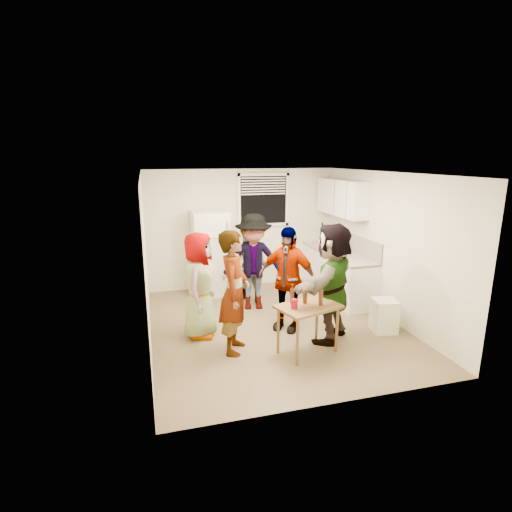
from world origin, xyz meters
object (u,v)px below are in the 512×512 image
object	(u,v)px
kettle	(329,248)
guest_back_right	(254,308)
beer_bottle_table	(292,303)
refrigerator	(211,253)
trash_bin	(384,316)
wine_bottle	(322,242)
guest_grey	(201,335)
red_cup	(294,308)
guest_stripe	(235,350)
beer_bottle_counter	(345,258)
guest_orange	(330,338)
guest_back_left	(251,304)
serving_table	(307,352)
blue_cup	(340,260)
guest_black	(286,328)

from	to	relation	value
kettle	guest_back_right	size ratio (longest dim) A/B	0.13
beer_bottle_table	refrigerator	bearing A→B (deg)	104.62
beer_bottle_table	guest_back_right	distance (m)	1.89
trash_bin	guest_back_right	distance (m)	2.35
refrigerator	guest_back_right	world-z (taller)	refrigerator
wine_bottle	guest_grey	distance (m)	3.75
kettle	guest_back_right	distance (m)	2.08
red_cup	guest_grey	distance (m)	1.71
guest_stripe	trash_bin	bearing A→B (deg)	-68.05
refrigerator	guest_stripe	size ratio (longest dim) A/B	0.96
wine_bottle	beer_bottle_counter	distance (m)	1.40
refrigerator	wine_bottle	bearing A→B (deg)	3.90
kettle	guest_orange	xyz separation A→B (m)	(-0.97, -2.14, -0.90)
trash_bin	guest_back_left	distance (m)	2.50
refrigerator	kettle	world-z (taller)	refrigerator
beer_bottle_counter	serving_table	xyz separation A→B (m)	(-1.44, -1.68, -0.90)
guest_stripe	guest_back_right	size ratio (longest dim) A/B	1.01
serving_table	guest_stripe	world-z (taller)	serving_table
blue_cup	red_cup	bearing A→B (deg)	-133.26
wine_bottle	blue_cup	world-z (taller)	wine_bottle
kettle	blue_cup	bearing A→B (deg)	-96.04
beer_bottle_counter	guest_stripe	bearing A→B (deg)	-151.17
guest_stripe	blue_cup	bearing A→B (deg)	-39.80
guest_black	guest_orange	world-z (taller)	guest_orange
trash_bin	guest_orange	world-z (taller)	trash_bin
trash_bin	guest_back_right	bearing A→B (deg)	138.62
guest_stripe	guest_back_left	world-z (taller)	guest_back_left
refrigerator	guest_grey	xyz separation A→B (m)	(-0.49, -1.91, -0.85)
refrigerator	guest_black	size ratio (longest dim) A/B	1.00
guest_back_right	trash_bin	bearing A→B (deg)	-31.32
guest_grey	guest_orange	world-z (taller)	guest_orange
trash_bin	guest_stripe	distance (m)	2.47
red_cup	guest_black	distance (m)	1.17
guest_stripe	red_cup	bearing A→B (deg)	-94.52
guest_back_right	guest_stripe	bearing A→B (deg)	-104.22
refrigerator	guest_orange	world-z (taller)	refrigerator
trash_bin	kettle	bearing A→B (deg)	89.37
guest_back_right	blue_cup	bearing A→B (deg)	-1.74
trash_bin	guest_black	xyz separation A→B (m)	(-1.48, 0.51, -0.25)
guest_back_right	guest_black	xyz separation A→B (m)	(0.28, -1.03, 0.00)
guest_grey	guest_stripe	size ratio (longest dim) A/B	0.93
guest_grey	guest_back_right	bearing A→B (deg)	-28.36
kettle	guest_back_left	size ratio (longest dim) A/B	0.16
blue_cup	guest_back_right	world-z (taller)	blue_cup
wine_bottle	blue_cup	bearing A→B (deg)	-101.63
blue_cup	guest_grey	world-z (taller)	blue_cup
beer_bottle_counter	serving_table	distance (m)	2.38
red_cup	trash_bin	bearing A→B (deg)	12.69
refrigerator	blue_cup	bearing A→B (deg)	-31.39
guest_grey	guest_back_left	size ratio (longest dim) A/B	1.12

